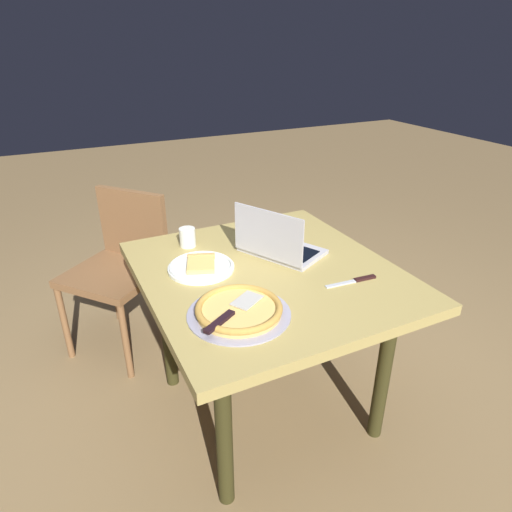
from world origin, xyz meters
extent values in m
plane|color=olive|center=(0.00, 0.00, 0.00)|extent=(12.00, 12.00, 0.00)
cube|color=tan|center=(0.00, 0.00, 0.70)|extent=(1.05, 0.97, 0.04)
cylinder|color=#302C13|center=(-0.35, -0.35, 0.34)|extent=(0.06, 0.06, 0.68)
cylinder|color=#302C13|center=(0.35, -0.35, 0.34)|extent=(0.06, 0.06, 0.68)
cylinder|color=#302C13|center=(-0.35, 0.35, 0.34)|extent=(0.06, 0.06, 0.68)
cylinder|color=#302C13|center=(0.35, 0.35, 0.34)|extent=(0.06, 0.06, 0.68)
cube|color=#B4B3BC|center=(0.12, -0.13, 0.73)|extent=(0.40, 0.34, 0.02)
cube|color=black|center=(0.12, -0.13, 0.74)|extent=(0.32, 0.25, 0.00)
cube|color=#B4B3BC|center=(0.07, -0.03, 0.85)|extent=(0.30, 0.16, 0.20)
cube|color=#88AEF6|center=(0.07, -0.03, 0.85)|extent=(0.27, 0.14, 0.18)
cylinder|color=white|center=(0.12, 0.24, 0.73)|extent=(0.27, 0.27, 0.01)
torus|color=white|center=(0.12, 0.24, 0.74)|extent=(0.26, 0.26, 0.01)
cube|color=#E1BA62|center=(0.12, 0.24, 0.75)|extent=(0.17, 0.15, 0.02)
cube|color=tan|center=(0.19, 0.22, 0.75)|extent=(0.06, 0.11, 0.03)
cylinder|color=#9694AB|center=(-0.24, 0.24, 0.73)|extent=(0.35, 0.35, 0.01)
cylinder|color=#E6BA63|center=(-0.24, 0.24, 0.74)|extent=(0.28, 0.28, 0.02)
torus|color=#BD8D3D|center=(-0.24, 0.24, 0.75)|extent=(0.29, 0.29, 0.02)
cube|color=beige|center=(-0.21, 0.19, 0.76)|extent=(0.12, 0.13, 0.00)
cube|color=black|center=(-0.29, 0.33, 0.76)|extent=(0.09, 0.13, 0.01)
cube|color=silver|center=(-0.22, -0.21, 0.73)|extent=(0.03, 0.16, 0.00)
cube|color=black|center=(-0.23, -0.30, 0.73)|extent=(0.03, 0.09, 0.01)
cylinder|color=silver|center=(0.36, 0.22, 0.77)|extent=(0.07, 0.07, 0.08)
cylinder|color=#472D12|center=(0.36, 0.22, 0.79)|extent=(0.06, 0.06, 0.01)
cube|color=brown|center=(0.77, 0.51, 0.45)|extent=(0.61, 0.61, 0.04)
cube|color=brown|center=(0.89, 0.35, 0.66)|extent=(0.34, 0.29, 0.37)
cylinder|color=brown|center=(0.79, 0.79, 0.22)|extent=(0.03, 0.03, 0.43)
cylinder|color=brown|center=(0.49, 0.53, 0.22)|extent=(0.03, 0.03, 0.43)
cylinder|color=brown|center=(1.04, 0.48, 0.22)|extent=(0.03, 0.03, 0.43)
cylinder|color=brown|center=(0.74, 0.23, 0.22)|extent=(0.03, 0.03, 0.43)
camera|label=1|loc=(-1.38, 0.73, 1.56)|focal=31.18mm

